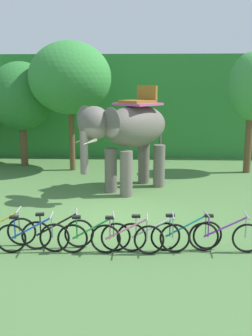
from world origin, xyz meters
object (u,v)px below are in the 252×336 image
object	(u,v)px
elephant	(129,131)
bike_black	(58,233)
bike_yellow	(0,231)
tree_far_left	(21,97)
bike_white	(153,237)
bike_blue	(33,237)
bike_purple	(225,236)
tree_right	(70,78)
bike_pink	(127,238)
bike_green	(94,237)
bike_teal	(186,235)
tree_center_right	(252,88)

from	to	relation	value
elephant	bike_black	size ratio (longest dim) A/B	2.24
elephant	bike_yellow	bearing A→B (deg)	-120.23
tree_far_left	bike_white	world-z (taller)	tree_far_left
elephant	bike_blue	xyz separation A→B (m)	(-2.06, -5.40, -1.82)
bike_purple	bike_black	bearing A→B (deg)	179.84
bike_yellow	tree_far_left	bearing A→B (deg)	103.35
tree_right	bike_blue	size ratio (longest dim) A/B	3.30
tree_right	bike_pink	bearing A→B (deg)	-72.21
bike_blue	bike_black	world-z (taller)	same
bike_black	bike_white	bearing A→B (deg)	-2.74
bike_black	bike_yellow	bearing A→B (deg)	175.77
bike_white	bike_purple	xyz separation A→B (m)	(1.68, 0.10, 0.00)
bike_purple	tree_far_left	bearing A→B (deg)	128.68
bike_green	bike_blue	bearing A→B (deg)	-176.75
tree_right	bike_teal	xyz separation A→B (m)	(4.20, -8.50, -3.68)
tree_right	bike_pink	size ratio (longest dim) A/B	3.30
tree_far_left	bike_yellow	size ratio (longest dim) A/B	2.83
bike_white	bike_purple	size ratio (longest dim) A/B	1.00
bike_yellow	bike_pink	bearing A→B (deg)	-6.15
bike_blue	bike_green	distance (m)	1.42
bike_yellow	bike_teal	bearing A→B (deg)	-0.92
tree_far_left	bike_purple	size ratio (longest dim) A/B	2.83
bike_green	tree_right	bearing A→B (deg)	103.20
tree_far_left	bike_blue	distance (m)	10.57
bike_teal	tree_right	bearing A→B (deg)	116.26
tree_center_right	bike_green	world-z (taller)	tree_center_right
bike_blue	bike_black	distance (m)	0.59
tree_far_left	elephant	distance (m)	6.79
bike_green	bike_teal	size ratio (longest dim) A/B	1.00
bike_white	bike_teal	world-z (taller)	same
bike_green	bike_white	size ratio (longest dim) A/B	0.99
bike_white	bike_purple	world-z (taller)	same
bike_purple	tree_center_right	bearing A→B (deg)	72.39
bike_teal	bike_green	bearing A→B (deg)	-174.65
bike_teal	bike_pink	bearing A→B (deg)	-169.38
tree_right	bike_green	world-z (taller)	tree_right
bike_black	tree_right	bearing A→B (deg)	97.71
tree_far_left	bike_pink	world-z (taller)	tree_far_left
tree_center_right	bike_purple	size ratio (longest dim) A/B	3.02
tree_far_left	bike_green	world-z (taller)	tree_far_left
bike_blue	bike_teal	distance (m)	3.59
tree_center_right	bike_teal	distance (m)	9.65
tree_far_left	bike_pink	distance (m)	11.39
bike_black	bike_pink	bearing A→B (deg)	-7.78
tree_center_right	elephant	size ratio (longest dim) A/B	1.36
tree_far_left	bike_purple	xyz separation A→B (m)	(7.57, -9.45, -2.85)
bike_yellow	bike_purple	size ratio (longest dim) A/B	1.00
bike_pink	bike_white	xyz separation A→B (m)	(0.60, 0.12, 0.00)
elephant	tree_right	bearing A→B (deg)	128.40
tree_right	bike_black	bearing A→B (deg)	-82.29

